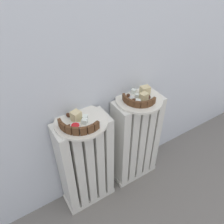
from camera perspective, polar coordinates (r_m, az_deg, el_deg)
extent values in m
plane|color=slate|center=(1.39, 6.82, -25.53)|extent=(6.00, 6.00, 0.00)
cube|color=silver|center=(1.45, -5.89, -20.04)|extent=(0.28, 0.14, 0.03)
cube|color=silver|center=(1.19, -11.82, -14.76)|extent=(0.04, 0.14, 0.55)
cube|color=silver|center=(1.20, -9.27, -13.72)|extent=(0.04, 0.14, 0.55)
cube|color=silver|center=(1.22, -6.78, -12.68)|extent=(0.04, 0.14, 0.55)
cube|color=silver|center=(1.23, -4.37, -11.64)|extent=(0.04, 0.14, 0.55)
cube|color=silver|center=(1.25, -2.04, -10.60)|extent=(0.04, 0.14, 0.55)
cube|color=silver|center=(1.55, 5.34, -14.52)|extent=(0.28, 0.14, 0.03)
cube|color=silver|center=(1.28, 1.97, -8.77)|extent=(0.04, 0.14, 0.55)
cube|color=silver|center=(1.31, 4.06, -7.78)|extent=(0.04, 0.14, 0.55)
cube|color=silver|center=(1.33, 6.07, -6.82)|extent=(0.04, 0.14, 0.55)
cube|color=silver|center=(1.36, 7.99, -5.90)|extent=(0.04, 0.14, 0.55)
cube|color=silver|center=(1.39, 9.82, -5.00)|extent=(0.04, 0.14, 0.55)
cylinder|color=silver|center=(1.01, -7.94, -2.43)|extent=(0.25, 0.25, 0.01)
cylinder|color=silver|center=(1.15, 6.98, 3.24)|extent=(0.25, 0.25, 0.01)
cube|color=#56351E|center=(0.98, -13.18, -2.93)|extent=(0.02, 0.03, 0.04)
cube|color=#56351E|center=(0.96, -12.35, -3.90)|extent=(0.02, 0.03, 0.04)
cube|color=#56351E|center=(0.94, -11.00, -4.61)|extent=(0.03, 0.03, 0.04)
cube|color=#56351E|center=(0.93, -9.28, -4.97)|extent=(0.03, 0.03, 0.04)
cube|color=#56351E|center=(0.93, -7.38, -4.91)|extent=(0.03, 0.02, 0.04)
cube|color=#56351E|center=(0.93, -5.57, -4.44)|extent=(0.03, 0.01, 0.04)
cube|color=#56351E|center=(0.95, -4.08, -3.62)|extent=(0.03, 0.02, 0.04)
cube|color=beige|center=(1.00, -9.23, -1.07)|extent=(0.05, 0.05, 0.05)
cube|color=white|center=(0.99, -7.05, -2.35)|extent=(0.03, 0.03, 0.02)
cube|color=white|center=(1.01, -6.93, -1.41)|extent=(0.03, 0.03, 0.02)
ellipsoid|color=#3D1E0F|center=(1.04, -11.19, -0.78)|extent=(0.02, 0.03, 0.02)
ellipsoid|color=#3D1E0F|center=(0.98, -10.80, -3.59)|extent=(0.03, 0.03, 0.01)
cylinder|color=white|center=(0.96, -9.36, -3.92)|extent=(0.04, 0.04, 0.02)
cylinder|color=red|center=(0.96, -9.39, -3.65)|extent=(0.04, 0.04, 0.01)
cube|color=#56351E|center=(1.12, 3.17, 3.70)|extent=(0.02, 0.03, 0.04)
cube|color=#56351E|center=(1.10, 3.88, 2.90)|extent=(0.01, 0.03, 0.04)
cube|color=#56351E|center=(1.08, 5.07, 2.27)|extent=(0.02, 0.03, 0.04)
cube|color=#56351E|center=(1.07, 6.57, 1.90)|extent=(0.03, 0.03, 0.04)
cube|color=#56351E|center=(1.08, 8.15, 1.87)|extent=(0.03, 0.02, 0.04)
cube|color=#56351E|center=(1.09, 9.55, 2.17)|extent=(0.03, 0.01, 0.04)
cube|color=#56351E|center=(1.11, 10.57, 2.75)|extent=(0.03, 0.02, 0.04)
cube|color=beige|center=(1.13, 8.20, 3.87)|extent=(0.04, 0.04, 0.04)
cube|color=beige|center=(1.17, 8.50, 5.50)|extent=(0.05, 0.04, 0.05)
cube|color=white|center=(1.15, 6.48, 4.21)|extent=(0.03, 0.03, 0.02)
cube|color=white|center=(1.18, 5.58, 5.36)|extent=(0.03, 0.03, 0.02)
cube|color=white|center=(1.10, 6.71, 2.58)|extent=(0.03, 0.03, 0.02)
ellipsoid|color=#3D1E0F|center=(1.16, 4.19, 4.32)|extent=(0.03, 0.03, 0.02)
ellipsoid|color=#3D1E0F|center=(1.15, 9.48, 3.83)|extent=(0.03, 0.03, 0.02)
ellipsoid|color=#3D1E0F|center=(1.12, 5.87, 3.14)|extent=(0.03, 0.03, 0.01)
cube|color=silver|center=(1.13, 7.16, 2.78)|extent=(0.03, 0.07, 0.00)
cube|color=silver|center=(1.15, 4.96, 3.87)|extent=(0.03, 0.03, 0.00)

